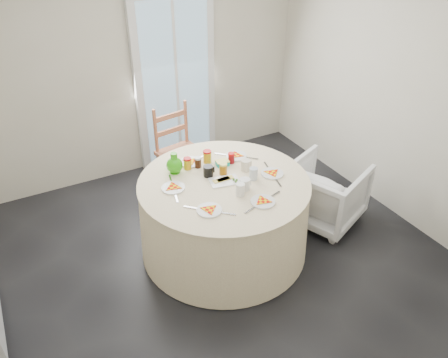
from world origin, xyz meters
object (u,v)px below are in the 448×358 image
table (224,217)px  green_pitcher (174,163)px  armchair (326,188)px  wooden_chair (182,156)px

table → green_pitcher: 0.69m
table → armchair: size_ratio=2.18×
table → wooden_chair: bearing=87.2°
green_pitcher → table: bearing=-27.1°
table → green_pitcher: (-0.32, 0.35, 0.49)m
armchair → green_pitcher: 1.60m
table → wooden_chair: wooden_chair is taller
wooden_chair → armchair: size_ratio=1.42×
armchair → green_pitcher: size_ratio=3.75×
armchair → wooden_chair: bearing=20.1°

